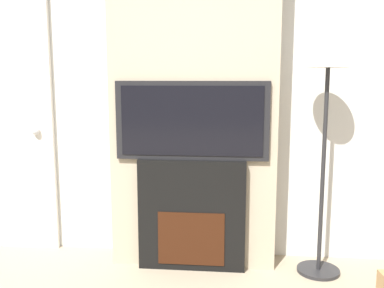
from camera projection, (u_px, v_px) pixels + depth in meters
wall_back at (196, 89)px, 3.40m from camera, size 6.00×0.06×2.70m
chimney_breast at (194, 90)px, 3.22m from camera, size 1.25×0.29×2.70m
fireplace at (192, 215)px, 3.23m from camera, size 0.80×0.15×0.84m
television at (192, 121)px, 3.11m from camera, size 1.12×0.07×0.58m
floor_lamp at (326, 115)px, 3.02m from camera, size 0.31×0.31×1.61m
entry_door at (2, 125)px, 3.55m from camera, size 0.88×0.09×2.10m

